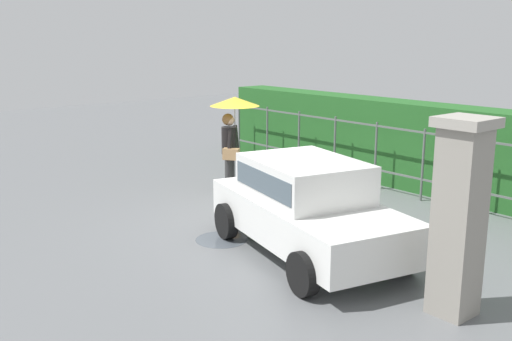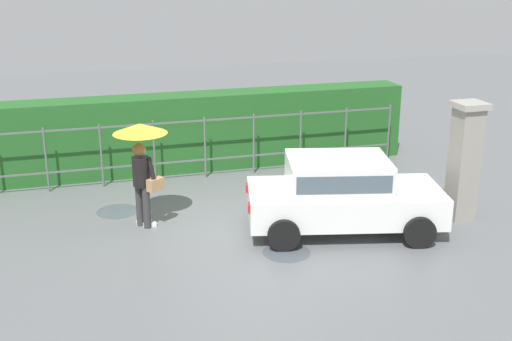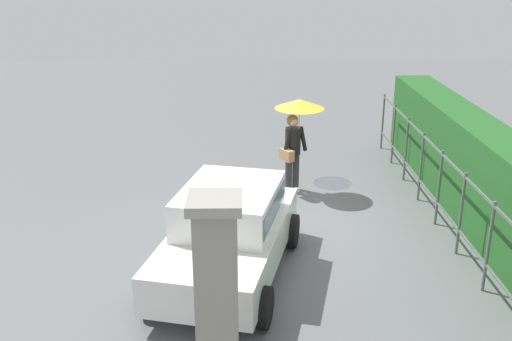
% 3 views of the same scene
% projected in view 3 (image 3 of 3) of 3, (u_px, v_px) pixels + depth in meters
% --- Properties ---
extents(ground_plane, '(40.00, 40.00, 0.00)m').
position_uv_depth(ground_plane, '(270.00, 228.00, 11.25)').
color(ground_plane, slate).
extents(car, '(3.98, 2.52, 1.48)m').
position_uv_depth(car, '(229.00, 229.00, 9.36)').
color(car, white).
rests_on(car, ground).
extents(pedestrian, '(1.05, 1.05, 2.07)m').
position_uv_depth(pedestrian, '(296.00, 123.00, 12.54)').
color(pedestrian, '#333333').
rests_on(pedestrian, ground).
extents(gate_pillar, '(0.60, 0.60, 2.42)m').
position_uv_depth(gate_pillar, '(217.00, 292.00, 6.75)').
color(gate_pillar, gray).
rests_on(gate_pillar, ground).
extents(fence_section, '(9.80, 0.05, 1.50)m').
position_uv_depth(fence_section, '(439.00, 184.00, 11.15)').
color(fence_section, '#59605B').
rests_on(fence_section, ground).
extents(hedge_row, '(10.75, 0.90, 1.90)m').
position_uv_depth(hedge_row, '(483.00, 178.00, 11.12)').
color(hedge_row, '#235B23').
rests_on(hedge_row, ground).
extents(puddle_near, '(0.87, 0.87, 0.00)m').
position_uv_depth(puddle_near, '(196.00, 237.00, 10.88)').
color(puddle_near, '#4C545B').
rests_on(puddle_near, ground).
extents(puddle_far, '(0.89, 0.89, 0.00)m').
position_uv_depth(puddle_far, '(332.00, 183.00, 13.53)').
color(puddle_far, '#4C545B').
rests_on(puddle_far, ground).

